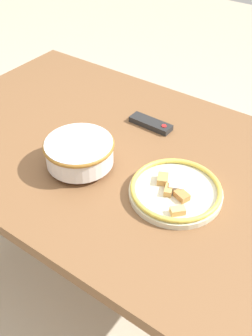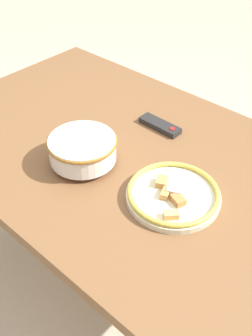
{
  "view_description": "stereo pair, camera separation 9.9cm",
  "coord_description": "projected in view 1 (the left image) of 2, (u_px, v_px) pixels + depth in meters",
  "views": [
    {
      "loc": [
        0.62,
        -0.81,
        1.56
      ],
      "look_at": [
        0.11,
        -0.1,
        0.82
      ],
      "focal_mm": 42.0,
      "sensor_mm": 36.0,
      "label": 1
    },
    {
      "loc": [
        0.69,
        -0.75,
        1.56
      ],
      "look_at": [
        0.11,
        -0.1,
        0.82
      ],
      "focal_mm": 42.0,
      "sensor_mm": 36.0,
      "label": 2
    }
  ],
  "objects": [
    {
      "name": "dining_table",
      "position": [
        117.0,
        169.0,
        1.34
      ],
      "size": [
        1.42,
        0.89,
        0.77
      ],
      "color": "brown",
      "rests_on": "ground_plane"
    },
    {
      "name": "ground_plane",
      "position": [
        119.0,
        284.0,
        1.79
      ],
      "size": [
        8.0,
        8.0,
        0.0
      ],
      "primitive_type": "plane",
      "color": "#B7A88E"
    },
    {
      "name": "noodle_bowl",
      "position": [
        79.0,
        152.0,
        1.18
      ],
      "size": [
        0.21,
        0.21,
        0.09
      ],
      "color": "silver",
      "rests_on": "dining_table"
    },
    {
      "name": "food_plate",
      "position": [
        176.0,
        191.0,
        1.11
      ],
      "size": [
        0.27,
        0.27,
        0.04
      ],
      "color": "beige",
      "rests_on": "dining_table"
    },
    {
      "name": "tv_remote",
      "position": [
        151.0,
        123.0,
        1.38
      ],
      "size": [
        0.16,
        0.05,
        0.02
      ],
      "rotation": [
        0.0,
        0.0,
        4.7
      ],
      "color": "black",
      "rests_on": "dining_table"
    }
  ]
}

